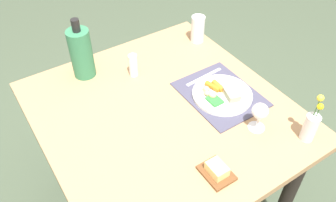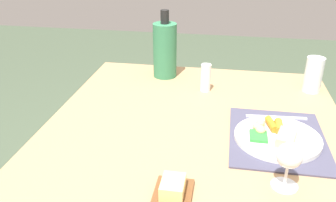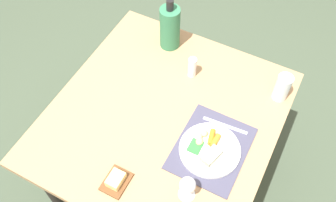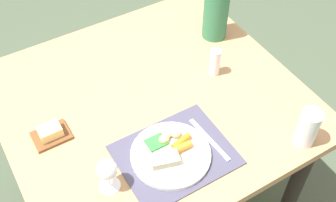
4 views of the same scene
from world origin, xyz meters
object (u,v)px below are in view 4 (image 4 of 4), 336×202
at_px(butter_dish, 51,133).
at_px(dining_table, 152,115).
at_px(knife, 209,139).
at_px(cooler_bottle, 216,11).
at_px(water_tumbler, 307,129).
at_px(wine_glass, 107,171).
at_px(dinner_plate, 170,153).
at_px(salt_shaker, 215,62).

bearing_deg(butter_dish, dining_table, -2.81).
relative_size(knife, cooler_bottle, 0.70).
height_order(water_tumbler, wine_glass, water_tumbler).
distance_m(butter_dish, wine_glass, 0.31).
xyz_separation_m(knife, butter_dish, (-0.48, 0.31, 0.01)).
xyz_separation_m(butter_dish, cooler_bottle, (0.83, 0.17, 0.11)).
bearing_deg(water_tumbler, knife, 149.25).
relative_size(knife, wine_glass, 1.62).
bearing_deg(dining_table, water_tumbler, -51.41).
distance_m(dinner_plate, butter_dish, 0.44).
bearing_deg(cooler_bottle, wine_glass, -147.92).
bearing_deg(water_tumbler, wine_glass, 164.54).
bearing_deg(salt_shaker, dinner_plate, -144.45).
distance_m(dinner_plate, wine_glass, 0.24).
bearing_deg(knife, cooler_bottle, 49.62).
relative_size(butter_dish, wine_glass, 0.97).
height_order(cooler_bottle, water_tumbler, cooler_bottle).
bearing_deg(dining_table, wine_glass, -138.54).
bearing_deg(salt_shaker, butter_dish, 177.52).
relative_size(water_tumbler, wine_glass, 1.12).
relative_size(dinner_plate, butter_dish, 2.14).
distance_m(dinner_plate, salt_shaker, 0.45).
bearing_deg(knife, dining_table, 101.19).
height_order(dining_table, knife, knife).
xyz_separation_m(butter_dish, salt_shaker, (0.69, -0.03, 0.04)).
xyz_separation_m(dining_table, butter_dish, (-0.40, 0.02, 0.12)).
relative_size(dining_table, knife, 5.18).
bearing_deg(knife, salt_shaker, 48.41).
xyz_separation_m(dining_table, water_tumbler, (0.37, -0.46, 0.17)).
distance_m(dining_table, water_tumbler, 0.61).
relative_size(dinner_plate, knife, 1.28).
distance_m(knife, butter_dish, 0.57).
distance_m(dining_table, butter_dish, 0.42).
xyz_separation_m(water_tumbler, wine_glass, (-0.67, 0.19, 0.03)).
bearing_deg(knife, dinner_plate, 170.66).
height_order(dining_table, butter_dish, butter_dish).
bearing_deg(dining_table, butter_dish, 177.19).
xyz_separation_m(dining_table, cooler_bottle, (0.43, 0.19, 0.23)).
bearing_deg(wine_glass, butter_dish, 107.48).
bearing_deg(knife, butter_dish, 143.37).
relative_size(dining_table, water_tumbler, 7.55).
bearing_deg(wine_glass, dinner_plate, -0.07).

